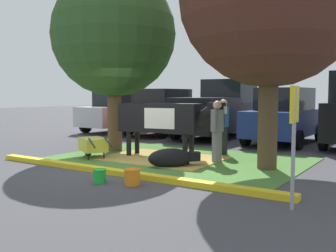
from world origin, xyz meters
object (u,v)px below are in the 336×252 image
Objects in this scene: parking_sign at (294,123)px; pickup_truck_maroon at (220,110)px; person_handler at (217,130)px; sedan_silver at (120,111)px; sedan_blue at (285,116)px; calf_lying at (172,158)px; bucket_green at (100,176)px; person_visitor_near at (223,125)px; wheelbarrow at (93,145)px; shade_tree_left at (114,35)px; bucket_orange at (132,177)px; sedan_red at (164,112)px; cow_holstein at (163,118)px.

pickup_truck_maroon reaches higher than parking_sign.
sedan_silver is at bearing 145.55° from person_handler.
parking_sign is 0.43× the size of sedan_blue.
calf_lying is 2.20m from bucket_green.
parking_sign is at bearing -57.97° from pickup_truck_maroon.
person_visitor_near is at bearing 84.20° from bucket_green.
wheelbarrow is 0.28× the size of pickup_truck_maroon.
shade_tree_left reaches higher than person_handler.
bucket_orange is at bearing -80.31° from calf_lying.
sedan_red is (-4.28, 8.65, 0.84)m from bucket_green.
pickup_truck_maroon reaches higher than calf_lying.
cow_holstein is 2.10m from wheelbarrow.
sedan_silver reaches higher than wheelbarrow.
pickup_truck_maroon is at bearing 115.18° from person_handler.
person_visitor_near is at bearing -28.57° from sedan_silver.
sedan_silver is (-7.81, 5.36, 0.12)m from person_handler.
person_handler is (3.66, -0.20, -2.74)m from shade_tree_left.
sedan_red is (-4.60, 6.48, 0.75)m from calf_lying.
sedan_blue is at bearing -1.92° from sedan_red.
bucket_orange is at bearing -95.36° from person_handler.
cow_holstein is at bearing -109.57° from sedan_blue.
sedan_silver is (-4.59, 6.60, 0.60)m from wheelbarrow.
cow_holstein is (2.02, -0.26, -2.49)m from shade_tree_left.
pickup_truck_maroon is (2.55, 0.41, 0.13)m from sedan_red.
parking_sign is 11.62m from sedan_red.
shade_tree_left is 3.22m from cow_holstein.
sedan_blue is (-2.62, 8.20, -0.37)m from parking_sign.
wheelbarrow is at bearing -94.39° from pickup_truck_maroon.
calf_lying is 4.09m from parking_sign.
person_visitor_near is at bearing 50.87° from cow_holstein.
shade_tree_left is 1.25× the size of sedan_silver.
shade_tree_left is 5.66m from bucket_green.
person_visitor_near reaches higher than wheelbarrow.
shade_tree_left is at bearing -100.06° from pickup_truck_maroon.
cow_holstein is at bearing -41.30° from sedan_silver.
wheelbarrow is 0.35× the size of sedan_red.
parking_sign is (3.45, -1.90, 1.11)m from calf_lying.
wheelbarrow is at bearing 136.87° from bucket_green.
person_handler is 9.47m from sedan_silver.
person_handler is 4.87× the size of bucket_orange.
sedan_blue is at bearing 86.55° from bucket_orange.
wheelbarrow is 4.62× the size of bucket_orange.
cow_holstein is 1.75m from calf_lying.
pickup_truck_maroon is (5.12, 0.35, 0.13)m from sedan_silver.
sedan_silver is 0.82× the size of pickup_truck_maroon.
sedan_silver is at bearing 151.43° from person_visitor_near.
parking_sign is at bearing -17.02° from wheelbarrow.
parking_sign is 8.61m from sedan_blue.
wheelbarrow is at bearing -158.89° from person_handler.
sedan_blue is (3.42, 6.35, 0.60)m from wheelbarrow.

